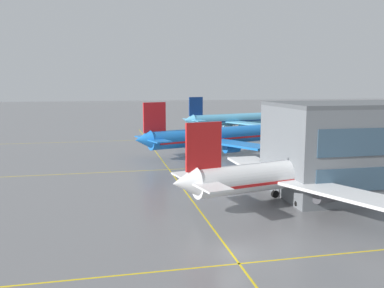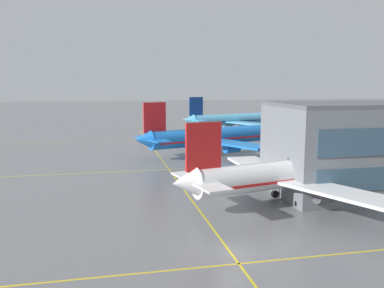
% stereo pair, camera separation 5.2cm
% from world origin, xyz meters
% --- Properties ---
extents(ground_plane, '(600.00, 600.00, 0.00)m').
position_xyz_m(ground_plane, '(0.00, 0.00, 0.00)').
color(ground_plane, slate).
extents(airliner_front_gate, '(32.30, 27.46, 10.13)m').
position_xyz_m(airliner_front_gate, '(12.13, 12.98, 3.46)').
color(airliner_front_gate, white).
rests_on(airliner_front_gate, ground).
extents(airliner_second_row, '(33.82, 28.90, 10.75)m').
position_xyz_m(airliner_second_row, '(11.23, 46.15, 3.67)').
color(airliner_second_row, blue).
rests_on(airliner_second_row, ground).
extents(airliner_third_row, '(32.85, 27.98, 10.34)m').
position_xyz_m(airliner_third_row, '(27.07, 82.96, 3.53)').
color(airliner_third_row, '#5BB7E5').
rests_on(airliner_third_row, ground).
extents(taxiway_markings, '(168.77, 119.06, 0.01)m').
position_xyz_m(taxiway_markings, '(0.00, 34.08, 0.00)').
color(taxiway_markings, yellow).
rests_on(taxiway_markings, ground).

